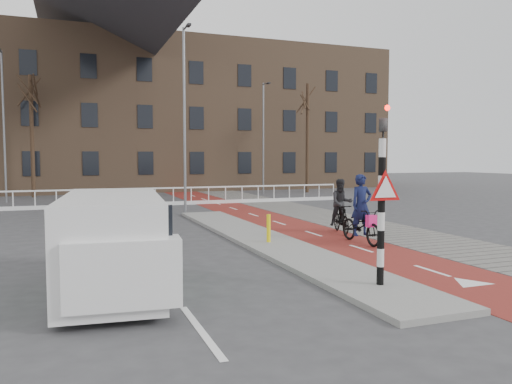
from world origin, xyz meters
name	(u,v)px	position (x,y,z in m)	size (l,w,h in m)	color
ground	(353,267)	(0.00, 0.00, 0.00)	(120.00, 120.00, 0.00)	#38383A
bike_lane	(261,217)	(1.50, 10.00, 0.01)	(2.50, 60.00, 0.01)	maroon
sidewalk	(318,215)	(4.30, 10.00, 0.01)	(3.00, 60.00, 0.01)	slate
curb_island	(265,240)	(-0.70, 4.00, 0.06)	(1.80, 16.00, 0.12)	gray
traffic_signal	(382,190)	(-0.60, -2.02, 1.99)	(0.80, 0.80, 3.68)	black
bollard	(269,228)	(-0.82, 3.38, 0.53)	(0.12, 0.12, 0.82)	yellow
cyclist_near	(361,220)	(1.99, 2.77, 0.72)	(0.73, 2.05, 2.11)	black
cyclist_far	(341,211)	(2.45, 4.77, 0.79)	(0.92, 1.81, 1.88)	black
van	(113,242)	(-5.57, -0.34, 1.00)	(2.20, 4.59, 1.91)	white
railing	(98,202)	(-5.00, 17.00, 0.31)	(28.00, 0.10, 0.99)	silver
townhouse_row	(112,93)	(-3.00, 32.00, 7.81)	(46.00, 10.00, 15.90)	#7F6047
tree_mid	(32,136)	(-8.59, 25.65, 3.99)	(0.26, 0.26, 7.99)	#2F2115
tree_right	(307,138)	(10.41, 23.52, 4.05)	(0.25, 0.25, 8.09)	#2F2115
streetlight_near	(184,122)	(-1.40, 12.15, 4.21)	(0.12, 0.12, 8.43)	slate
streetlight_left	(4,127)	(-9.84, 22.02, 4.36)	(0.12, 0.12, 8.72)	slate
streetlight_right	(263,139)	(6.86, 23.51, 3.98)	(0.12, 0.12, 7.95)	slate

